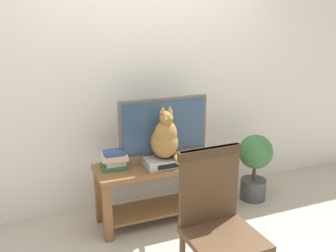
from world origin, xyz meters
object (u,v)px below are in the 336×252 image
Objects in this scene: media_box at (164,161)px; book_stack at (114,160)px; cat at (165,138)px; potted_plant at (255,162)px; tv at (164,128)px; tv_stand at (166,180)px; wooden_chair at (217,218)px.

book_stack is (-0.43, 0.10, 0.04)m from media_box.
cat is 1.96× the size of book_stack.
potted_plant is at bearing -1.26° from book_stack.
media_box is at bearing -109.22° from tv.
tv is at bearing 70.78° from media_box.
tv is 1.71× the size of cat.
tv_stand is at bearing 62.81° from cat.
tv_stand is at bearing -90.03° from tv.
wooden_chair reaches higher than potted_plant.
wooden_chair is at bearing -93.95° from tv.
tv_stand is 0.49m from tv.
book_stack is 1.46m from potted_plant.
media_box is 0.34× the size of wooden_chair.
tv_stand is 3.61× the size of media_box.
cat is at bearing -85.91° from media_box.
tv reaches higher than cat.
tv_stand is 1.56× the size of tv.
wooden_chair is (-0.08, -1.08, 0.22)m from tv_stand.
book_stack is at bearing 166.58° from media_box.
book_stack is at bearing -179.07° from tv.
tv is 0.79× the size of wooden_chair.
media_box is 1.03m from potted_plant.
book_stack reaches higher than tv_stand.
wooden_chair is at bearing -94.14° from tv_stand.
book_stack is at bearing 174.57° from tv_stand.
media_box is at bearing 94.09° from cat.
tv_stand is at bearing -5.43° from book_stack.
wooden_chair reaches higher than book_stack.
media_box is (-0.04, -0.11, -0.27)m from tv.
media_box is 0.22m from cat.
tv_stand is at bearing -179.27° from potted_plant.
wooden_chair is at bearing -70.98° from book_stack.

